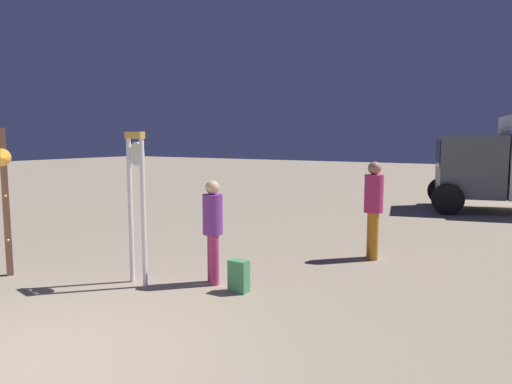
{
  "coord_description": "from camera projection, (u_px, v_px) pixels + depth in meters",
  "views": [
    {
      "loc": [
        4.1,
        -2.56,
        2.2
      ],
      "look_at": [
        -0.39,
        4.89,
        1.2
      ],
      "focal_mm": 32.56,
      "sensor_mm": 36.0,
      "label": 1
    }
  ],
  "objects": [
    {
      "name": "person_near_clock",
      "position": [
        213.0,
        226.0,
        7.0
      ],
      "size": [
        0.3,
        0.3,
        1.58
      ],
      "color": "#BE366B",
      "rests_on": "ground_plane"
    },
    {
      "name": "ground_plane",
      "position": [
        32.0,
        365.0,
        4.54
      ],
      "size": [
        80.0,
        80.0,
        0.0
      ],
      "primitive_type": "plane",
      "color": "gray"
    },
    {
      "name": "backpack",
      "position": [
        239.0,
        276.0,
        6.69
      ],
      "size": [
        0.28,
        0.21,
        0.47
      ],
      "color": "#47915C",
      "rests_on": "ground_plane"
    },
    {
      "name": "arrow_sign",
      "position": [
        4.0,
        183.0,
        7.01
      ],
      "size": [
        1.07,
        0.76,
        2.37
      ],
      "color": "brown",
      "rests_on": "ground_plane"
    },
    {
      "name": "standing_clock",
      "position": [
        137.0,
        194.0,
        6.91
      ],
      "size": [
        0.45,
        0.18,
        2.3
      ],
      "color": "white",
      "rests_on": "ground_plane"
    },
    {
      "name": "person_distant",
      "position": [
        373.0,
        205.0,
        8.45
      ],
      "size": [
        0.34,
        0.34,
        1.79
      ],
      "color": "orange",
      "rests_on": "ground_plane"
    }
  ]
}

